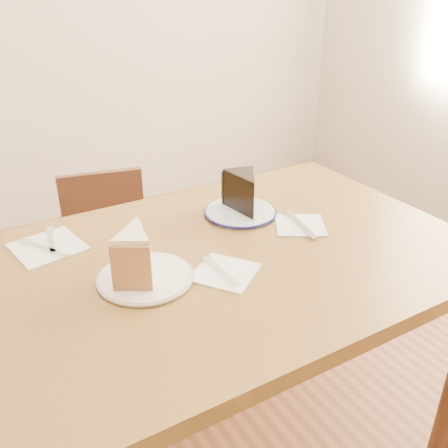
% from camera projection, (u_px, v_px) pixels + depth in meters
% --- Properties ---
extents(table, '(1.20, 0.80, 0.75)m').
position_uv_depth(table, '(227.00, 287.00, 1.25)').
color(table, '#523616').
rests_on(table, ground).
extents(chair_far, '(0.42, 0.42, 0.72)m').
position_uv_depth(chair_far, '(112.00, 264.00, 1.83)').
color(chair_far, '#34180F').
rests_on(chair_far, ground).
extents(plate_cream, '(0.20, 0.20, 0.01)m').
position_uv_depth(plate_cream, '(146.00, 278.00, 1.10)').
color(plate_cream, white).
rests_on(plate_cream, table).
extents(plate_navy, '(0.19, 0.19, 0.01)m').
position_uv_depth(plate_navy, '(240.00, 212.00, 1.40)').
color(plate_navy, white).
rests_on(plate_navy, table).
extents(carrot_cake, '(0.13, 0.14, 0.10)m').
position_uv_depth(carrot_cake, '(136.00, 254.00, 1.08)').
color(carrot_cake, beige).
rests_on(carrot_cake, plate_cream).
extents(chocolate_cake, '(0.11, 0.14, 0.10)m').
position_uv_depth(chocolate_cake, '(245.00, 195.00, 1.37)').
color(chocolate_cake, black).
rests_on(chocolate_cake, plate_navy).
extents(napkin_cream, '(0.18, 0.18, 0.00)m').
position_uv_depth(napkin_cream, '(225.00, 272.00, 1.13)').
color(napkin_cream, white).
rests_on(napkin_cream, table).
extents(napkin_navy, '(0.18, 0.18, 0.00)m').
position_uv_depth(napkin_navy, '(300.00, 225.00, 1.34)').
color(napkin_navy, white).
rests_on(napkin_navy, table).
extents(napkin_spare, '(0.18, 0.18, 0.00)m').
position_uv_depth(napkin_spare, '(48.00, 247.00, 1.23)').
color(napkin_spare, white).
rests_on(napkin_spare, table).
extents(fork_cream, '(0.02, 0.14, 0.00)m').
position_uv_depth(fork_cream, '(221.00, 271.00, 1.13)').
color(fork_cream, silver).
rests_on(fork_cream, napkin_cream).
extents(knife_navy, '(0.05, 0.17, 0.00)m').
position_uv_depth(knife_navy, '(300.00, 225.00, 1.33)').
color(knife_navy, silver).
rests_on(knife_navy, napkin_navy).
extents(fork_spare, '(0.04, 0.14, 0.00)m').
position_uv_depth(fork_spare, '(51.00, 240.00, 1.26)').
color(fork_spare, silver).
rests_on(fork_spare, napkin_spare).
extents(knife_spare, '(0.09, 0.15, 0.00)m').
position_uv_depth(knife_spare, '(44.00, 248.00, 1.22)').
color(knife_spare, white).
rests_on(knife_spare, napkin_spare).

